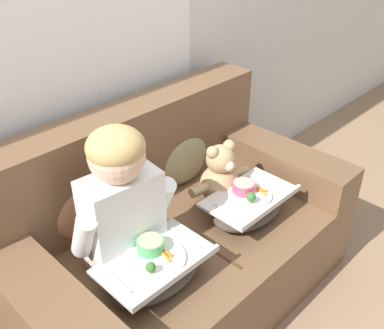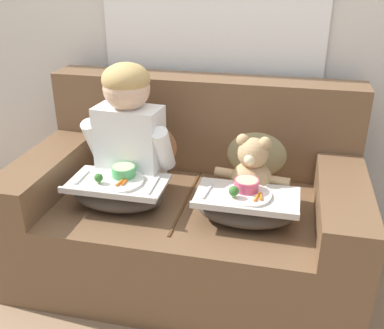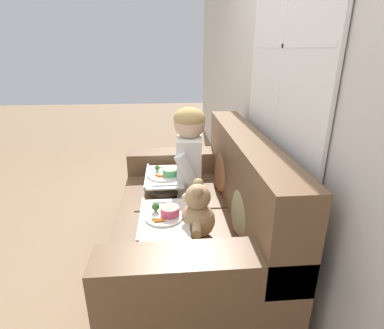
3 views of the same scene
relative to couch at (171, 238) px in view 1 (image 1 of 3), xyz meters
name	(u,v)px [view 1 (image 1 of 3)]	position (x,y,z in m)	size (l,w,h in m)	color
ground_plane	(182,293)	(0.00, -0.07, -0.33)	(14.00, 14.00, 0.00)	#8E7051
wall_back_with_window	(87,20)	(0.00, 0.52, 0.97)	(8.00, 0.08, 2.60)	beige
couch	(171,238)	(0.00, 0.00, 0.00)	(1.65, 0.96, 0.94)	brown
throw_pillow_behind_child	(87,199)	(-0.30, 0.22, 0.29)	(0.39, 0.19, 0.41)	#B2754C
throw_pillow_behind_teddy	(182,151)	(0.30, 0.22, 0.29)	(0.36, 0.17, 0.37)	tan
child_figure	(120,193)	(-0.30, -0.05, 0.45)	(0.46, 0.24, 0.64)	white
teddy_bear	(220,178)	(0.30, -0.05, 0.24)	(0.36, 0.26, 0.34)	tan
lap_tray_child	(155,269)	(-0.30, -0.24, 0.17)	(0.45, 0.28, 0.19)	#473D33
lap_tray_teddy	(249,205)	(0.30, -0.24, 0.17)	(0.45, 0.28, 0.19)	#473D33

